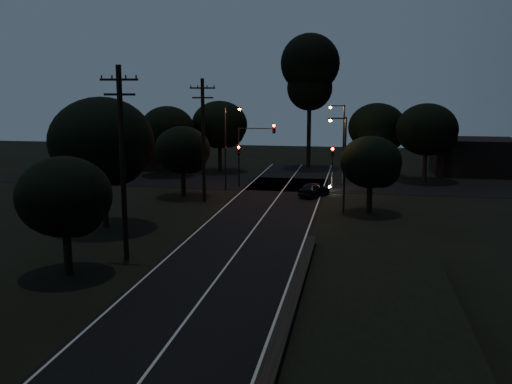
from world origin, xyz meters
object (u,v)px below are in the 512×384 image
(signal_left, at_px, (239,158))
(streetlight_b, at_px, (342,138))
(tall_pine, at_px, (310,71))
(utility_pole_far, at_px, (203,138))
(utility_pole_mid, at_px, (122,161))
(signal_right, at_px, (332,160))
(car, at_px, (314,189))
(streetlight_a, at_px, (227,142))
(streetlight_c, at_px, (343,157))
(signal_mast, at_px, (256,143))

(signal_left, relative_size, streetlight_b, 0.51)
(tall_pine, relative_size, streetlight_b, 2.01)
(utility_pole_far, bearing_deg, utility_pole_mid, -90.00)
(signal_right, height_order, car, signal_right)
(signal_left, distance_m, car, 8.98)
(utility_pole_mid, height_order, streetlight_a, utility_pole_mid)
(utility_pole_mid, distance_m, car, 23.57)
(utility_pole_far, height_order, streetlight_c, utility_pole_far)
(utility_pole_mid, bearing_deg, utility_pole_far, 90.00)
(signal_mast, bearing_deg, utility_pole_far, -111.11)
(tall_pine, height_order, streetlight_c, tall_pine)
(signal_left, distance_m, signal_right, 9.20)
(utility_pole_far, relative_size, streetlight_b, 1.31)
(tall_pine, relative_size, signal_left, 3.93)
(signal_mast, distance_m, streetlight_c, 13.28)
(utility_pole_mid, height_order, tall_pine, tall_pine)
(signal_left, bearing_deg, streetlight_c, -43.76)
(signal_right, bearing_deg, utility_pole_far, -143.00)
(tall_pine, bearing_deg, streetlight_a, -110.36)
(streetlight_c, distance_m, car, 7.60)
(streetlight_c, bearing_deg, signal_left, 136.24)
(signal_mast, bearing_deg, tall_pine, 75.38)
(tall_pine, bearing_deg, utility_pole_mid, -99.93)
(signal_right, bearing_deg, signal_mast, 179.97)
(utility_pole_mid, xyz_separation_m, car, (9.20, 21.10, -5.08))
(streetlight_a, xyz_separation_m, car, (8.51, -1.90, -3.98))
(signal_left, height_order, car, signal_left)
(streetlight_a, relative_size, car, 2.07)
(streetlight_a, bearing_deg, tall_pine, 69.64)
(streetlight_b, height_order, streetlight_c, streetlight_b)
(signal_mast, xyz_separation_m, car, (6.11, -3.89, -3.68))
(utility_pole_far, relative_size, signal_mast, 1.68)
(signal_left, distance_m, streetlight_b, 10.84)
(car, bearing_deg, signal_mast, -7.79)
(signal_left, relative_size, signal_mast, 0.66)
(signal_right, relative_size, signal_mast, 0.66)
(tall_pine, bearing_deg, streetlight_c, -79.07)
(tall_pine, relative_size, signal_mast, 2.58)
(tall_pine, bearing_deg, car, -83.36)
(streetlight_b, bearing_deg, utility_pole_far, -133.30)
(signal_right, bearing_deg, tall_pine, 103.49)
(utility_pole_mid, relative_size, signal_left, 2.68)
(utility_pole_far, distance_m, streetlight_a, 6.10)
(tall_pine, bearing_deg, signal_mast, -104.62)
(streetlight_a, xyz_separation_m, streetlight_b, (10.61, 6.00, 0.00))
(utility_pole_far, distance_m, signal_right, 13.53)
(utility_pole_far, relative_size, car, 2.72)
(utility_pole_mid, xyz_separation_m, signal_mast, (3.09, 24.99, -1.40))
(utility_pole_mid, bearing_deg, signal_left, 86.79)
(signal_right, bearing_deg, signal_left, 180.00)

